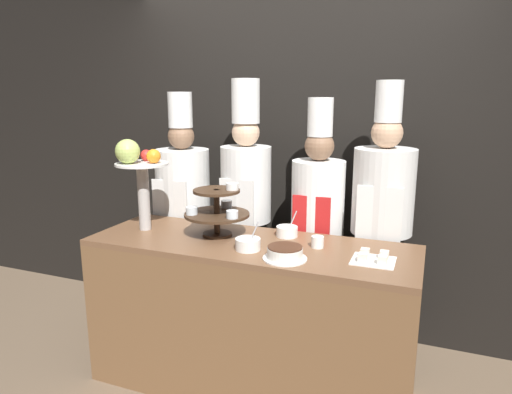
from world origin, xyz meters
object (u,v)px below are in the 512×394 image
at_px(chef_center_left, 246,203).
at_px(chef_right, 382,219).
at_px(serving_bowl_near, 248,244).
at_px(chef_center_right, 317,221).
at_px(fruit_pedestal, 138,167).
at_px(chef_left, 184,206).
at_px(cake_round, 285,253).
at_px(cake_square_tray, 373,258).
at_px(tiered_stand, 217,209).
at_px(cup_white, 318,242).
at_px(serving_bowl_far, 287,231).

bearing_deg(chef_center_left, chef_right, -0.01).
xyz_separation_m(serving_bowl_near, chef_center_right, (0.23, 0.66, -0.01)).
xyz_separation_m(fruit_pedestal, chef_right, (1.41, 0.56, -0.33)).
height_order(chef_left, chef_center_right, chef_left).
distance_m(cake_round, cake_square_tray, 0.45).
xyz_separation_m(fruit_pedestal, chef_left, (-0.02, 0.56, -0.37)).
xyz_separation_m(cake_square_tray, chef_center_right, (-0.44, 0.59, 0.00)).
xyz_separation_m(serving_bowl_near, chef_left, (-0.79, 0.66, -0.00)).
relative_size(chef_left, chef_center_right, 1.02).
height_order(tiered_stand, cake_round, tiered_stand).
xyz_separation_m(cake_round, chef_right, (0.40, 0.72, 0.04)).
xyz_separation_m(chef_center_left, chef_center_right, (0.51, -0.00, -0.07)).
xyz_separation_m(chef_left, chef_right, (1.43, 0.00, 0.04)).
bearing_deg(serving_bowl_near, chef_right, 45.77).
height_order(cup_white, chef_left, chef_left).
relative_size(cup_white, chef_center_left, 0.04).
relative_size(cake_square_tray, serving_bowl_near, 1.31).
bearing_deg(cake_square_tray, chef_right, 92.86).
bearing_deg(cake_square_tray, fruit_pedestal, 178.76).
xyz_separation_m(tiered_stand, chef_right, (0.91, 0.49, -0.09)).
xyz_separation_m(serving_bowl_near, chef_right, (0.64, 0.66, 0.04)).
relative_size(fruit_pedestal, serving_bowl_far, 3.52).
relative_size(fruit_pedestal, cup_white, 8.22).
bearing_deg(cake_square_tray, chef_left, 158.12).
bearing_deg(cup_white, fruit_pedestal, -176.08).
relative_size(tiered_stand, chef_left, 0.22).
bearing_deg(cake_round, tiered_stand, 154.70).
distance_m(fruit_pedestal, cup_white, 1.18).
height_order(serving_bowl_far, chef_left, chef_left).
relative_size(cake_round, chef_center_right, 0.13).
xyz_separation_m(fruit_pedestal, cake_round, (1.01, -0.17, -0.37)).
bearing_deg(chef_left, serving_bowl_far, -20.62).
height_order(chef_center_left, chef_center_right, chef_center_left).
bearing_deg(cake_round, fruit_pedestal, 170.53).
bearing_deg(tiered_stand, serving_bowl_near, -32.53).
bearing_deg(cake_square_tray, cake_round, -162.39).
xyz_separation_m(tiered_stand, chef_center_left, (-0.02, 0.49, -0.07)).
height_order(tiered_stand, chef_left, chef_left).
bearing_deg(serving_bowl_far, chef_center_right, 73.98).
bearing_deg(chef_center_left, cake_square_tray, -31.55).
height_order(cup_white, cake_square_tray, cup_white).
distance_m(fruit_pedestal, chef_left, 0.67).
relative_size(tiered_stand, cake_square_tray, 1.80).
relative_size(serving_bowl_far, chef_right, 0.09).
bearing_deg(chef_center_left, chef_left, -179.99).
relative_size(tiered_stand, cake_round, 1.70).
height_order(serving_bowl_near, serving_bowl_far, serving_bowl_near).
height_order(cake_round, chef_right, chef_right).
relative_size(cake_square_tray, chef_right, 0.12).
bearing_deg(tiered_stand, serving_bowl_far, 19.46).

